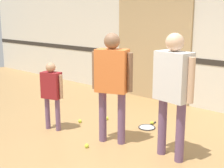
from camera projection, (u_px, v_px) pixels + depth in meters
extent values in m
plane|color=#A87F4C|center=(112.00, 145.00, 4.87)|extent=(16.00, 16.00, 0.00)
cube|color=silver|center=(199.00, 33.00, 6.52)|extent=(16.00, 0.06, 3.20)
cube|color=#2D2823|center=(197.00, 61.00, 6.62)|extent=(16.00, 0.01, 0.12)
cube|color=tan|center=(152.00, 50.00, 7.30)|extent=(2.00, 0.05, 2.35)
cylinder|color=#6B4C70|center=(103.00, 116.00, 4.95)|extent=(0.12, 0.12, 0.83)
cylinder|color=#6B4C70|center=(121.00, 118.00, 4.84)|extent=(0.12, 0.12, 0.83)
cube|color=orange|center=(112.00, 71.00, 4.73)|extent=(0.55, 0.43, 0.66)
sphere|color=brown|center=(112.00, 41.00, 4.63)|extent=(0.24, 0.24, 0.24)
cylinder|color=brown|center=(95.00, 70.00, 4.83)|extent=(0.09, 0.09, 0.59)
cylinder|color=brown|center=(130.00, 72.00, 4.64)|extent=(0.09, 0.09, 0.59)
cylinder|color=#6B4C70|center=(48.00, 113.00, 5.51)|extent=(0.08, 0.08, 0.58)
cylinder|color=#6B4C70|center=(58.00, 115.00, 5.42)|extent=(0.08, 0.08, 0.58)
cube|color=maroon|center=(51.00, 85.00, 5.35)|extent=(0.37, 0.27, 0.46)
sphere|color=tan|center=(51.00, 67.00, 5.28)|extent=(0.17, 0.17, 0.17)
cylinder|color=tan|center=(42.00, 84.00, 5.44)|extent=(0.06, 0.06, 0.41)
cylinder|color=tan|center=(61.00, 87.00, 5.27)|extent=(0.06, 0.06, 0.41)
cylinder|color=#6B4C70|center=(180.00, 133.00, 4.24)|extent=(0.12, 0.12, 0.85)
cylinder|color=#6B4C70|center=(162.00, 126.00, 4.48)|extent=(0.12, 0.12, 0.85)
cube|color=silver|center=(173.00, 76.00, 4.20)|extent=(0.53, 0.34, 0.67)
sphere|color=#DBAD89|center=(175.00, 42.00, 4.09)|extent=(0.25, 0.25, 0.25)
cylinder|color=#DBAD89|center=(191.00, 80.00, 3.98)|extent=(0.09, 0.09, 0.60)
cylinder|color=#DBAD89|center=(157.00, 74.00, 4.41)|extent=(0.09, 0.09, 0.60)
torus|color=#28282D|center=(147.00, 127.00, 5.60)|extent=(0.34, 0.34, 0.02)
cylinder|color=silver|center=(147.00, 127.00, 5.60)|extent=(0.27, 0.27, 0.01)
cylinder|color=black|center=(153.00, 124.00, 5.78)|extent=(0.05, 0.18, 0.02)
sphere|color=black|center=(155.00, 122.00, 5.86)|extent=(0.03, 0.03, 0.03)
sphere|color=#CCE038|center=(87.00, 146.00, 4.76)|extent=(0.07, 0.07, 0.07)
sphere|color=#CCE038|center=(152.00, 123.00, 5.76)|extent=(0.07, 0.07, 0.07)
sphere|color=#CCE038|center=(107.00, 118.00, 6.01)|extent=(0.07, 0.07, 0.07)
sphere|color=#CCE038|center=(80.00, 121.00, 5.85)|extent=(0.07, 0.07, 0.07)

